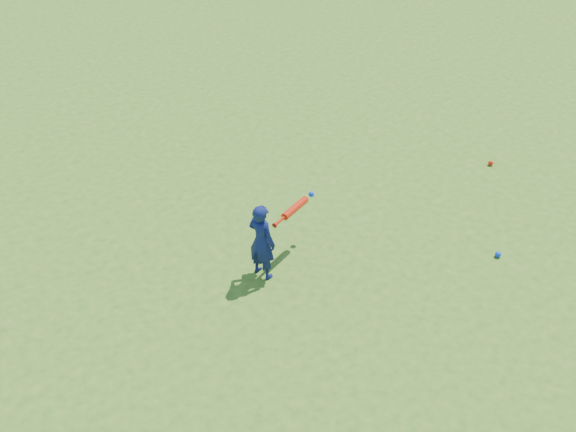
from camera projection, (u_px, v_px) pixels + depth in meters
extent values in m
plane|color=#3D6E1A|center=(302.00, 252.00, 7.63)|extent=(80.00, 80.00, 0.00)
imported|color=#10194D|center=(262.00, 241.00, 7.03)|extent=(0.33, 0.41, 0.96)
sphere|color=red|center=(491.00, 163.00, 9.16)|extent=(0.07, 0.07, 0.07)
sphere|color=#0C3AD2|center=(498.00, 254.00, 7.54)|extent=(0.07, 0.07, 0.07)
cylinder|color=red|center=(275.00, 225.00, 7.04)|extent=(0.04, 0.06, 0.06)
cylinder|color=red|center=(280.00, 221.00, 7.11)|extent=(0.19, 0.11, 0.04)
cylinder|color=red|center=(295.00, 208.00, 7.30)|extent=(0.41, 0.24, 0.09)
sphere|color=red|center=(305.00, 200.00, 7.43)|extent=(0.09, 0.09, 0.09)
sphere|color=#0C37D1|center=(311.00, 194.00, 7.52)|extent=(0.07, 0.07, 0.07)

